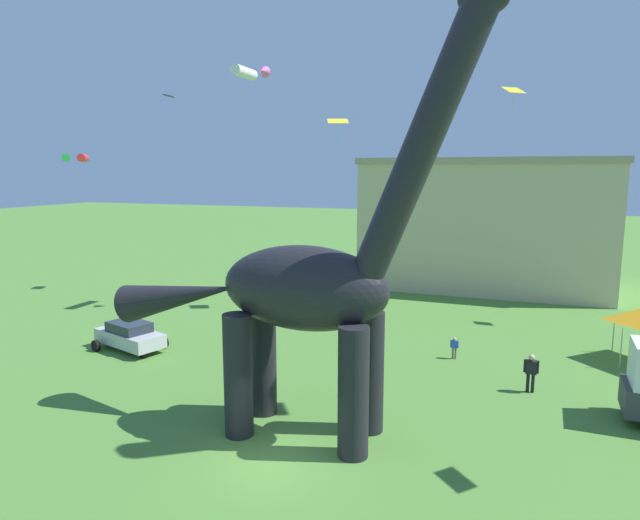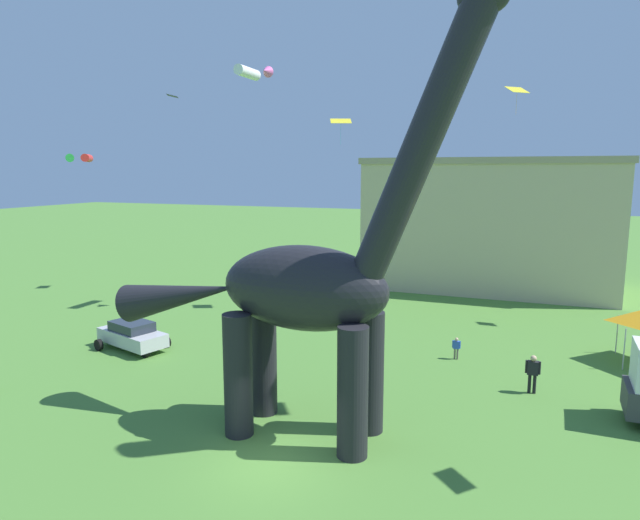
% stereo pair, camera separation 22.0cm
% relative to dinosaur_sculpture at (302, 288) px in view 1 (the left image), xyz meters
% --- Properties ---
extents(ground_plane, '(240.00, 240.00, 0.00)m').
position_rel_dinosaur_sculpture_xyz_m(ground_plane, '(-0.11, -2.61, -5.53)').
color(ground_plane, '#4C7F33').
extents(dinosaur_sculpture, '(14.64, 3.10, 15.30)m').
position_rel_dinosaur_sculpture_xyz_m(dinosaur_sculpture, '(0.00, 0.00, 0.00)').
color(dinosaur_sculpture, black).
rests_on(dinosaur_sculpture, ground_plane).
extents(parked_sedan_left, '(4.54, 2.94, 1.55)m').
position_rel_dinosaur_sculpture_xyz_m(parked_sedan_left, '(-12.57, 5.62, -4.73)').
color(parked_sedan_left, '#B7B7BC').
rests_on(parked_sedan_left, ground_plane).
extents(person_watching_child, '(0.43, 0.19, 1.16)m').
position_rel_dinosaur_sculpture_xyz_m(person_watching_child, '(4.26, 10.37, -4.83)').
color(person_watching_child, '#6B6056').
rests_on(person_watching_child, ground_plane).
extents(person_vendor_side, '(0.65, 0.29, 1.73)m').
position_rel_dinosaur_sculpture_xyz_m(person_vendor_side, '(7.98, 7.05, -4.49)').
color(person_vendor_side, black).
rests_on(person_vendor_side, ground_plane).
extents(kite_near_high, '(1.55, 1.52, 1.72)m').
position_rel_dinosaur_sculpture_xyz_m(kite_near_high, '(6.19, 19.34, 9.08)').
color(kite_near_high, yellow).
extents(kite_apex, '(1.92, 1.83, 0.54)m').
position_rel_dinosaur_sculpture_xyz_m(kite_apex, '(-20.21, 10.81, 4.99)').
color(kite_apex, red).
extents(kite_high_left, '(2.15, 2.56, 0.75)m').
position_rel_dinosaur_sculpture_xyz_m(kite_high_left, '(-10.59, 16.30, 10.68)').
color(kite_high_left, white).
extents(kite_far_left, '(1.26, 1.37, 0.20)m').
position_rel_dinosaur_sculpture_xyz_m(kite_far_left, '(-19.37, 19.60, 9.94)').
color(kite_far_left, black).
extents(kite_drifting, '(1.67, 1.46, 1.80)m').
position_rel_dinosaur_sculpture_xyz_m(kite_drifting, '(-4.89, 18.16, 7.46)').
color(kite_drifting, yellow).
extents(background_building_block, '(19.71, 10.79, 10.70)m').
position_rel_dinosaur_sculpture_xyz_m(background_building_block, '(4.11, 30.36, -0.17)').
color(background_building_block, '#CCB78E').
rests_on(background_building_block, ground_plane).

